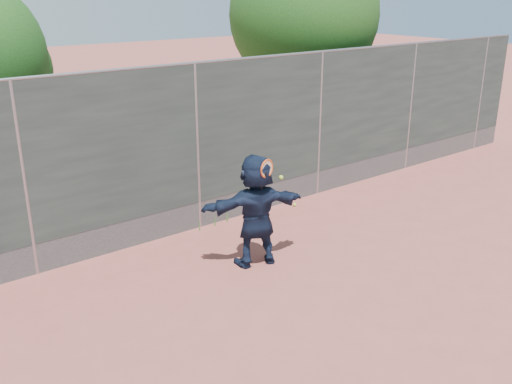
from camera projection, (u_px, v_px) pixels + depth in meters
ground at (335, 304)px, 8.01m from camera, size 80.00×80.00×0.00m
player at (256, 210)px, 8.91m from camera, size 1.77×0.99×1.82m
ball_ground at (295, 205)px, 11.59m from camera, size 0.07×0.07×0.07m
fence at (197, 144)px, 10.07m from camera, size 20.00×0.06×3.03m
swing_action at (268, 171)px, 8.59m from camera, size 0.49×0.13×0.51m
tree_right at (308, 19)px, 13.82m from camera, size 3.78×3.60×5.39m
weed_clump at (217, 218)px, 10.65m from camera, size 0.68×0.07×0.30m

